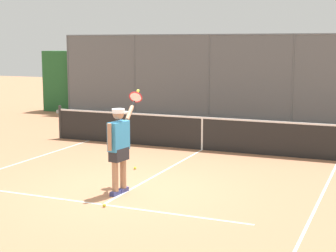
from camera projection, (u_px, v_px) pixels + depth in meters
ground_plane at (129, 190)px, 11.15m from camera, size 60.00×60.00×0.00m
court_line_markings at (98, 208)px, 9.98m from camera, size 7.59×10.42×0.01m
fence_backdrop at (253, 87)px, 20.59m from camera, size 19.01×1.37×3.38m
tennis_net at (202, 133)px, 15.29m from camera, size 9.76×0.09×1.07m
tennis_player at (119, 143)px, 10.77m from camera, size 0.36×1.46×2.05m
tennis_ball_near_net at (135, 168)px, 13.01m from camera, size 0.07×0.07×0.07m
tennis_ball_by_sideline at (104, 205)px, 10.02m from camera, size 0.07×0.07×0.07m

